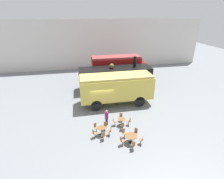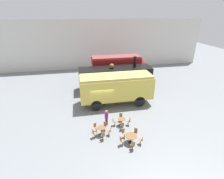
{
  "view_description": "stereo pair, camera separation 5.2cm",
  "coord_description": "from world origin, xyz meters",
  "px_view_note": "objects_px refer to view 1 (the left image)",
  "views": [
    {
      "loc": [
        -2.23,
        -17.6,
        10.08
      ],
      "look_at": [
        1.41,
        1.0,
        1.6
      ],
      "focal_mm": 28.0,
      "sensor_mm": 36.0,
      "label": 1
    },
    {
      "loc": [
        -2.18,
        -17.61,
        10.08
      ],
      "look_at": [
        1.41,
        1.0,
        1.6
      ],
      "focal_mm": 28.0,
      "sensor_mm": 36.0,
      "label": 2
    }
  ],
  "objects_px": {
    "streamlined_locomotive": "(120,66)",
    "cafe_chair_0": "(133,145)",
    "cafe_table_near": "(131,137)",
    "cafe_table_far": "(102,129)",
    "steam_locomotive": "(115,76)",
    "visitor_person": "(107,117)",
    "cafe_table_mid": "(122,121)",
    "passenger_coach_vintage": "(116,87)"
  },
  "relations": [
    {
      "from": "passenger_coach_vintage",
      "to": "cafe_chair_0",
      "type": "height_order",
      "value": "passenger_coach_vintage"
    },
    {
      "from": "cafe_chair_0",
      "to": "visitor_person",
      "type": "relative_size",
      "value": 0.54
    },
    {
      "from": "streamlined_locomotive",
      "to": "steam_locomotive",
      "type": "xyz_separation_m",
      "value": [
        -1.49,
        -3.43,
        -0.34
      ]
    },
    {
      "from": "streamlined_locomotive",
      "to": "visitor_person",
      "type": "relative_size",
      "value": 5.77
    },
    {
      "from": "cafe_chair_0",
      "to": "visitor_person",
      "type": "distance_m",
      "value": 4.06
    },
    {
      "from": "cafe_table_far",
      "to": "cafe_chair_0",
      "type": "height_order",
      "value": "cafe_chair_0"
    },
    {
      "from": "cafe_table_near",
      "to": "passenger_coach_vintage",
      "type": "bearing_deg",
      "value": 88.16
    },
    {
      "from": "cafe_table_near",
      "to": "visitor_person",
      "type": "bearing_deg",
      "value": 118.84
    },
    {
      "from": "passenger_coach_vintage",
      "to": "cafe_table_mid",
      "type": "relative_size",
      "value": 11.43
    },
    {
      "from": "steam_locomotive",
      "to": "passenger_coach_vintage",
      "type": "distance_m",
      "value": 4.38
    },
    {
      "from": "steam_locomotive",
      "to": "visitor_person",
      "type": "distance_m",
      "value": 8.87
    },
    {
      "from": "cafe_table_near",
      "to": "cafe_table_mid",
      "type": "relative_size",
      "value": 1.36
    },
    {
      "from": "streamlined_locomotive",
      "to": "cafe_chair_0",
      "type": "bearing_deg",
      "value": -99.58
    },
    {
      "from": "cafe_chair_0",
      "to": "cafe_table_far",
      "type": "bearing_deg",
      "value": 50.0
    },
    {
      "from": "streamlined_locomotive",
      "to": "cafe_table_far",
      "type": "bearing_deg",
      "value": -109.93
    },
    {
      "from": "cafe_table_near",
      "to": "visitor_person",
      "type": "height_order",
      "value": "visitor_person"
    },
    {
      "from": "visitor_person",
      "to": "steam_locomotive",
      "type": "bearing_deg",
      "value": 72.58
    },
    {
      "from": "cafe_table_mid",
      "to": "cafe_chair_0",
      "type": "relative_size",
      "value": 0.83
    },
    {
      "from": "steam_locomotive",
      "to": "visitor_person",
      "type": "height_order",
      "value": "steam_locomotive"
    },
    {
      "from": "cafe_table_near",
      "to": "cafe_table_far",
      "type": "relative_size",
      "value": 1.27
    },
    {
      "from": "visitor_person",
      "to": "cafe_chair_0",
      "type": "bearing_deg",
      "value": -68.35
    },
    {
      "from": "streamlined_locomotive",
      "to": "passenger_coach_vintage",
      "type": "xyz_separation_m",
      "value": [
        -2.3,
        -7.73,
        -0.08
      ]
    },
    {
      "from": "cafe_table_near",
      "to": "cafe_table_far",
      "type": "height_order",
      "value": "cafe_table_far"
    },
    {
      "from": "streamlined_locomotive",
      "to": "cafe_chair_0",
      "type": "relative_size",
      "value": 10.63
    },
    {
      "from": "streamlined_locomotive",
      "to": "cafe_table_near",
      "type": "height_order",
      "value": "streamlined_locomotive"
    },
    {
      "from": "passenger_coach_vintage",
      "to": "visitor_person",
      "type": "relative_size",
      "value": 5.17
    },
    {
      "from": "cafe_chair_0",
      "to": "steam_locomotive",
      "type": "bearing_deg",
      "value": 1.52
    },
    {
      "from": "streamlined_locomotive",
      "to": "visitor_person",
      "type": "bearing_deg",
      "value": -109.21
    },
    {
      "from": "visitor_person",
      "to": "streamlined_locomotive",
      "type": "bearing_deg",
      "value": 70.79
    },
    {
      "from": "cafe_table_near",
      "to": "cafe_table_far",
      "type": "distance_m",
      "value": 2.71
    },
    {
      "from": "passenger_coach_vintage",
      "to": "cafe_table_far",
      "type": "distance_m",
      "value": 6.28
    },
    {
      "from": "steam_locomotive",
      "to": "cafe_table_mid",
      "type": "relative_size",
      "value": 13.71
    },
    {
      "from": "visitor_person",
      "to": "cafe_table_far",
      "type": "bearing_deg",
      "value": -115.68
    },
    {
      "from": "cafe_chair_0",
      "to": "passenger_coach_vintage",
      "type": "bearing_deg",
      "value": 4.51
    },
    {
      "from": "passenger_coach_vintage",
      "to": "cafe_table_near",
      "type": "distance_m",
      "value": 7.18
    },
    {
      "from": "steam_locomotive",
      "to": "passenger_coach_vintage",
      "type": "relative_size",
      "value": 1.2
    },
    {
      "from": "cafe_table_near",
      "to": "cafe_table_mid",
      "type": "bearing_deg",
      "value": 94.35
    },
    {
      "from": "passenger_coach_vintage",
      "to": "visitor_person",
      "type": "xyz_separation_m",
      "value": [
        -1.82,
        -4.11,
        -1.29
      ]
    },
    {
      "from": "cafe_table_near",
      "to": "cafe_table_far",
      "type": "bearing_deg",
      "value": 147.24
    },
    {
      "from": "steam_locomotive",
      "to": "cafe_table_far",
      "type": "xyz_separation_m",
      "value": [
        -3.32,
        -9.83,
        -1.33
      ]
    },
    {
      "from": "cafe_table_mid",
      "to": "streamlined_locomotive",
      "type": "bearing_deg",
      "value": 77.45
    },
    {
      "from": "cafe_table_mid",
      "to": "visitor_person",
      "type": "relative_size",
      "value": 0.45
    }
  ]
}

